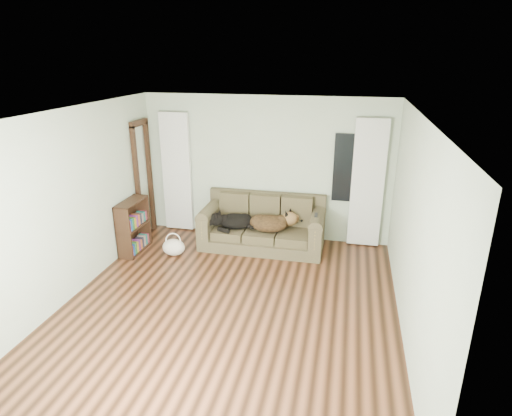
% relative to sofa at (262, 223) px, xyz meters
% --- Properties ---
extents(floor, '(5.00, 5.00, 0.00)m').
position_rel_sofa_xyz_m(floor, '(-0.04, -1.97, -0.45)').
color(floor, black).
rests_on(floor, ground).
extents(ceiling, '(5.00, 5.00, 0.00)m').
position_rel_sofa_xyz_m(ceiling, '(-0.04, -1.97, 2.15)').
color(ceiling, white).
rests_on(ceiling, ground).
extents(wall_back, '(4.50, 0.04, 2.60)m').
position_rel_sofa_xyz_m(wall_back, '(-0.04, 0.53, 0.85)').
color(wall_back, '#B5C7AF').
rests_on(wall_back, ground).
extents(wall_left, '(0.04, 5.00, 2.60)m').
position_rel_sofa_xyz_m(wall_left, '(-2.29, -1.97, 0.85)').
color(wall_left, '#B5C7AF').
rests_on(wall_left, ground).
extents(wall_right, '(0.04, 5.00, 2.60)m').
position_rel_sofa_xyz_m(wall_right, '(2.21, -1.97, 0.85)').
color(wall_right, '#B5C7AF').
rests_on(wall_right, ground).
extents(curtain_left, '(0.55, 0.08, 2.25)m').
position_rel_sofa_xyz_m(curtain_left, '(-1.74, 0.45, 0.70)').
color(curtain_left, white).
rests_on(curtain_left, ground).
extents(curtain_right, '(0.55, 0.08, 2.25)m').
position_rel_sofa_xyz_m(curtain_right, '(1.76, 0.45, 0.70)').
color(curtain_right, white).
rests_on(curtain_right, ground).
extents(window_pane, '(0.50, 0.03, 1.20)m').
position_rel_sofa_xyz_m(window_pane, '(1.41, 0.50, 0.95)').
color(window_pane, black).
rests_on(window_pane, wall_back).
extents(door_casing, '(0.07, 0.60, 2.10)m').
position_rel_sofa_xyz_m(door_casing, '(-2.24, 0.08, 0.60)').
color(door_casing, black).
rests_on(door_casing, ground).
extents(sofa, '(2.14, 0.93, 0.88)m').
position_rel_sofa_xyz_m(sofa, '(0.00, 0.00, 0.00)').
color(sofa, '#312F18').
rests_on(sofa, floor).
extents(dog_black_lab, '(0.65, 0.47, 0.26)m').
position_rel_sofa_xyz_m(dog_black_lab, '(-0.50, -0.09, 0.03)').
color(dog_black_lab, black).
rests_on(dog_black_lab, sofa).
extents(dog_shepherd, '(0.72, 0.52, 0.31)m').
position_rel_sofa_xyz_m(dog_shepherd, '(0.17, -0.06, 0.04)').
color(dog_shepherd, black).
rests_on(dog_shepherd, sofa).
extents(tv_remote, '(0.06, 0.19, 0.02)m').
position_rel_sofa_xyz_m(tv_remote, '(0.94, -0.14, 0.28)').
color(tv_remote, black).
rests_on(tv_remote, sofa).
extents(tote_bag, '(0.45, 0.39, 0.28)m').
position_rel_sofa_xyz_m(tote_bag, '(-1.41, -0.67, -0.29)').
color(tote_bag, white).
rests_on(tote_bag, floor).
extents(bookshelf, '(0.29, 0.74, 0.92)m').
position_rel_sofa_xyz_m(bookshelf, '(-2.13, -0.66, 0.05)').
color(bookshelf, black).
rests_on(bookshelf, floor).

